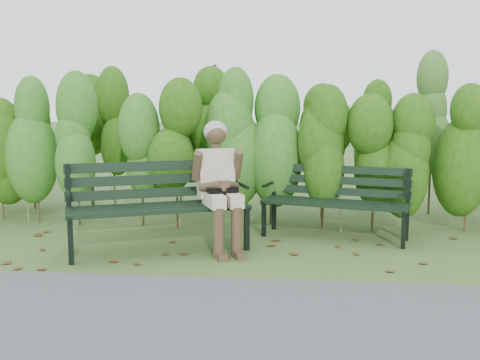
{
  "coord_description": "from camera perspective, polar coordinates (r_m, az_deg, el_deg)",
  "views": [
    {
      "loc": [
        0.63,
        -5.9,
        1.62
      ],
      "look_at": [
        0.0,
        0.35,
        0.75
      ],
      "focal_mm": 42.0,
      "sensor_mm": 36.0,
      "label": 1
    }
  ],
  "objects": [
    {
      "name": "bench_right",
      "position": [
        6.86,
        9.76,
        -1.58
      ],
      "size": [
        1.8,
        1.0,
        0.86
      ],
      "color": "black",
      "rests_on": "ground"
    },
    {
      "name": "ground",
      "position": [
        6.15,
        -0.33,
        -7.38
      ],
      "size": [
        80.0,
        80.0,
        0.0
      ],
      "primitive_type": "plane",
      "color": "#435C2A"
    },
    {
      "name": "seated_woman",
      "position": [
        6.15,
        -2.15,
        0.23
      ],
      "size": [
        0.67,
        0.89,
        1.42
      ],
      "color": "beige",
      "rests_on": "ground"
    },
    {
      "name": "footpath",
      "position": [
        4.09,
        -3.69,
        -15.39
      ],
      "size": [
        60.0,
        2.5,
        0.01
      ],
      "primitive_type": "cube",
      "color": "#474749",
      "rests_on": "ground"
    },
    {
      "name": "leaf_litter",
      "position": [
        5.79,
        4.08,
        -8.36
      ],
      "size": [
        5.82,
        2.23,
        0.01
      ],
      "color": "#583218",
      "rests_on": "ground"
    },
    {
      "name": "bench_left",
      "position": [
        6.24,
        -8.42,
        -1.86
      ],
      "size": [
        2.04,
        1.35,
        0.97
      ],
      "color": "black",
      "rests_on": "ground"
    },
    {
      "name": "hedge_band",
      "position": [
        7.8,
        1.11,
        5.21
      ],
      "size": [
        11.04,
        1.67,
        2.42
      ],
      "color": "#47381E",
      "rests_on": "ground"
    }
  ]
}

